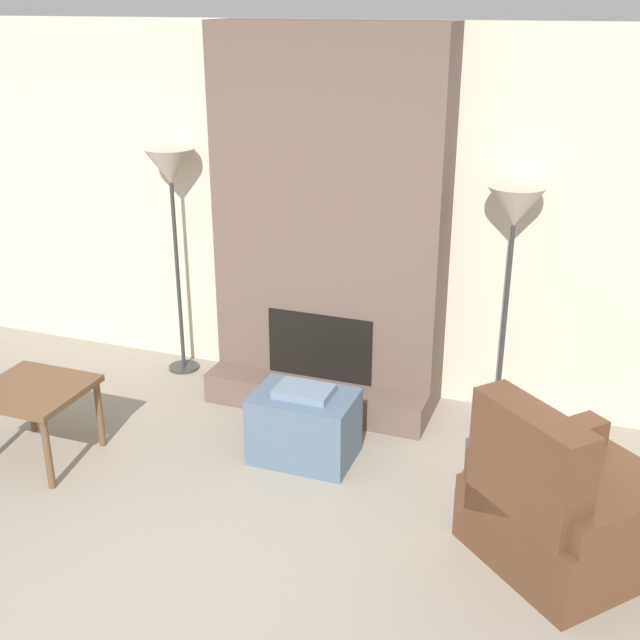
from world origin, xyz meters
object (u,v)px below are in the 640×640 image
(ottoman, at_px, (304,425))
(floor_lamp_left, at_px, (171,176))
(armchair, at_px, (569,512))
(floor_lamp_right, at_px, (514,217))
(side_table, at_px, (34,397))

(ottoman, height_order, floor_lamp_left, floor_lamp_left)
(armchair, height_order, floor_lamp_right, floor_lamp_right)
(ottoman, relative_size, side_table, 1.01)
(floor_lamp_left, distance_m, floor_lamp_right, 2.45)
(side_table, distance_m, floor_lamp_right, 3.20)
(ottoman, bearing_deg, side_table, -159.73)
(armchair, xyz_separation_m, floor_lamp_left, (-3.01, 1.33, 1.26))
(armchair, relative_size, floor_lamp_right, 0.79)
(side_table, xyz_separation_m, floor_lamp_right, (2.64, 1.48, 1.02))
(ottoman, distance_m, floor_lamp_left, 2.10)
(armchair, bearing_deg, ottoman, 26.85)
(side_table, xyz_separation_m, floor_lamp_left, (0.19, 1.48, 1.10))
(side_table, relative_size, floor_lamp_left, 0.36)
(floor_lamp_left, relative_size, floor_lamp_right, 1.05)
(armchair, height_order, floor_lamp_left, floor_lamp_left)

